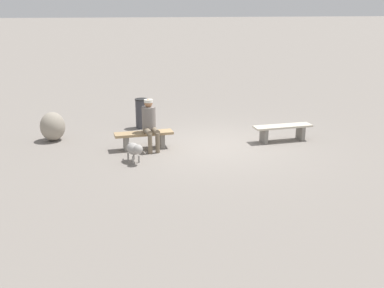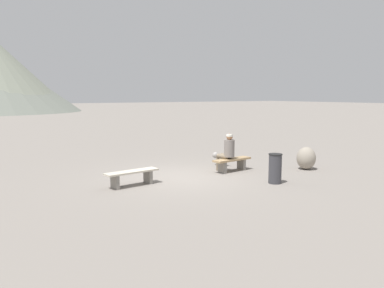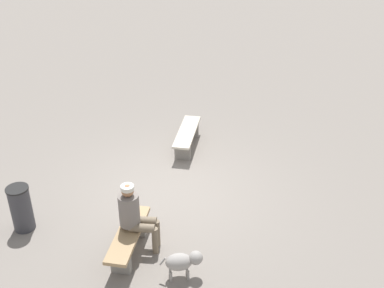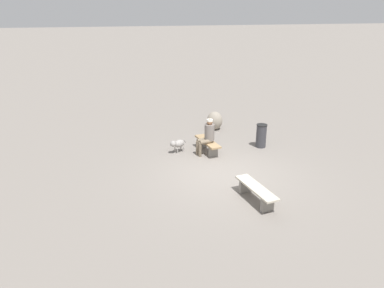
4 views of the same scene
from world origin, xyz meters
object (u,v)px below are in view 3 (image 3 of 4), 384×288
at_px(seated_person, 134,213).
at_px(trash_bin, 21,208).
at_px(bench_right, 129,238).
at_px(dog, 183,261).
at_px(bench_left, 187,136).

xyz_separation_m(seated_person, trash_bin, (0.11, -2.18, -0.30)).
distance_m(bench_right, dog, 1.09).
distance_m(bench_left, dog, 4.24).
xyz_separation_m(seated_person, dog, (0.43, 1.00, -0.42)).
bearing_deg(bench_left, seated_person, -3.66).
relative_size(bench_left, trash_bin, 1.86).
relative_size(seated_person, dog, 1.99).
height_order(seated_person, trash_bin, seated_person).
xyz_separation_m(bench_left, seated_person, (3.63, 0.20, 0.44)).
bearing_deg(trash_bin, seated_person, 92.81).
xyz_separation_m(dog, trash_bin, (-0.33, -3.18, 0.12)).
bearing_deg(dog, bench_left, 82.67).
distance_m(dog, trash_bin, 3.20).
bearing_deg(bench_right, trash_bin, -98.22).
xyz_separation_m(bench_right, trash_bin, (-0.05, -2.12, 0.13)).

